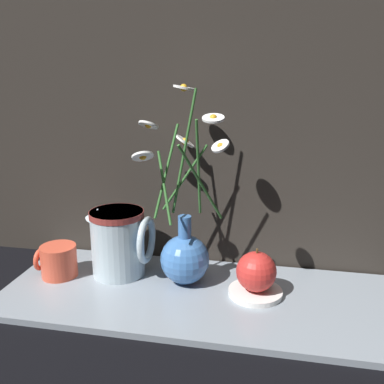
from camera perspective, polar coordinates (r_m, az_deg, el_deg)
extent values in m
plane|color=black|center=(0.84, 0.66, -14.02)|extent=(6.00, 6.00, 0.00)
cube|color=gray|center=(0.83, 0.66, -13.66)|extent=(0.74, 0.30, 0.01)
sphere|color=#3F72B7|center=(0.85, -0.96, -8.97)|extent=(0.10, 0.10, 0.10)
cylinder|color=#3F72B7|center=(0.82, -0.98, -4.99)|extent=(0.03, 0.03, 0.05)
cylinder|color=#336B2D|center=(0.79, -3.70, 0.63)|extent=(0.05, 0.07, 0.12)
cylinder|color=white|center=(0.76, -6.60, 4.76)|extent=(0.05, 0.05, 0.02)
sphere|color=gold|center=(0.76, -6.60, 4.76)|extent=(0.01, 0.01, 0.01)
cylinder|color=#336B2D|center=(0.84, -0.96, 1.92)|extent=(0.09, 0.02, 0.13)
cylinder|color=white|center=(0.87, -0.93, 6.76)|extent=(0.05, 0.05, 0.03)
sphere|color=gold|center=(0.87, -0.93, 6.76)|extent=(0.01, 0.01, 0.01)
cylinder|color=#336B2D|center=(0.81, -3.42, 2.86)|extent=(0.03, 0.08, 0.17)
cylinder|color=white|center=(0.82, -5.84, 8.90)|extent=(0.05, 0.05, 0.02)
sphere|color=gold|center=(0.82, -5.84, 8.90)|extent=(0.01, 0.01, 0.01)
cylinder|color=#336B2D|center=(0.81, -1.06, 5.25)|extent=(0.05, 0.02, 0.24)
cylinder|color=white|center=(0.82, -1.12, 13.74)|extent=(0.05, 0.05, 0.01)
sphere|color=gold|center=(0.82, -1.12, 13.74)|extent=(0.01, 0.01, 0.01)
cylinder|color=#336B2D|center=(0.79, 0.86, 3.09)|extent=(0.01, 0.06, 0.19)
cylinder|color=white|center=(0.77, 2.86, 9.80)|extent=(0.04, 0.04, 0.01)
sphere|color=gold|center=(0.77, 2.86, 9.80)|extent=(0.01, 0.01, 0.01)
cylinder|color=#336B2D|center=(0.76, 1.23, 1.11)|extent=(0.07, 0.08, 0.15)
cylinder|color=white|center=(0.70, 3.81, 6.14)|extent=(0.04, 0.04, 0.02)
sphere|color=gold|center=(0.70, 3.81, 6.14)|extent=(0.01, 0.01, 0.01)
cylinder|color=#DB5138|center=(0.92, -17.32, -8.77)|extent=(0.07, 0.07, 0.06)
torus|color=#DB5138|center=(0.94, -19.55, -8.45)|extent=(0.01, 0.05, 0.05)
cylinder|color=silver|center=(0.89, -9.84, -6.67)|extent=(0.11, 0.11, 0.14)
cylinder|color=maroon|center=(0.87, -10.03, -2.90)|extent=(0.11, 0.11, 0.01)
torus|color=silver|center=(0.87, -6.09, -6.37)|extent=(0.01, 0.10, 0.10)
cone|color=silver|center=(0.89, -12.78, -2.93)|extent=(0.04, 0.03, 0.04)
cylinder|color=white|center=(0.83, 8.44, -13.08)|extent=(0.10, 0.10, 0.01)
sphere|color=red|center=(0.81, 8.56, -10.45)|extent=(0.07, 0.07, 0.07)
cylinder|color=#4C3819|center=(0.79, 8.68, -7.76)|extent=(0.00, 0.00, 0.01)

